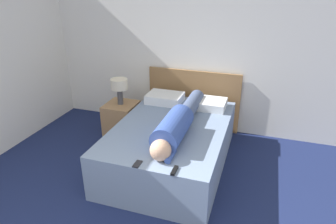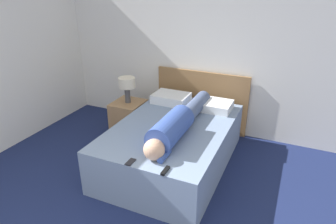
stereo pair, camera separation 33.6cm
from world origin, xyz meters
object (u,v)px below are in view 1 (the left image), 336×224
cell_phone (137,164)px  person_lying (178,123)px  pillow_second (208,104)px  tv_remote (174,170)px  table_lamp (119,86)px  bed (172,144)px  pillow_near_headboard (165,98)px  nightstand (122,119)px

cell_phone → person_lying: bearing=76.2°
pillow_second → tv_remote: bearing=-90.0°
table_lamp → cell_phone: 1.82m
bed → table_lamp: (-1.02, 0.57, 0.52)m
table_lamp → cell_phone: (0.96, -1.53, -0.23)m
tv_remote → person_lying: bearing=104.2°
cell_phone → tv_remote: bearing=0.4°
person_lying → cell_phone: person_lying is taller
pillow_near_headboard → cell_phone: (0.28, -1.68, -0.06)m
nightstand → tv_remote: 2.07m
person_lying → tv_remote: size_ratio=11.80×
pillow_near_headboard → cell_phone: bearing=-80.6°
bed → person_lying: bearing=-52.5°
pillow_second → cell_phone: bearing=-103.1°
table_lamp → cell_phone: bearing=-58.0°
bed → cell_phone: bearing=-93.6°
bed → nightstand: bearing=150.8°
person_lying → tv_remote: bearing=-75.8°
table_lamp → pillow_near_headboard: bearing=12.1°
nightstand → pillow_second: pillow_second is taller
nightstand → pillow_second: size_ratio=1.03×
nightstand → person_lying: bearing=-32.8°
pillow_near_headboard → tv_remote: bearing=-68.2°
tv_remote → bed: bearing=109.1°
bed → person_lying: 0.48m
nightstand → cell_phone: cell_phone is taller
bed → table_lamp: 1.28m
pillow_near_headboard → pillow_second: size_ratio=1.05×
nightstand → person_lying: 1.44m
nightstand → pillow_near_headboard: (0.68, 0.15, 0.38)m
bed → pillow_second: bearing=65.1°
person_lying → nightstand: bearing=147.2°
nightstand → person_lying: person_lying is taller
bed → tv_remote: (0.33, -0.96, 0.30)m
nightstand → pillow_second: 1.41m
pillow_near_headboard → person_lying: bearing=-62.1°
bed → pillow_second: size_ratio=4.14×
bed → pillow_second: pillow_second is taller
pillow_second → tv_remote: pillow_second is taller
person_lying → pillow_near_headboard: person_lying is taller
nightstand → table_lamp: size_ratio=1.27×
pillow_second → tv_remote: size_ratio=3.33×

